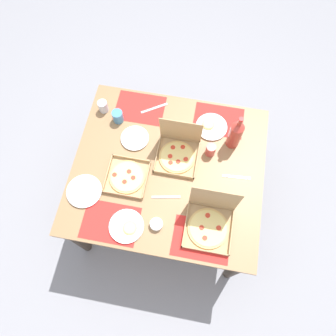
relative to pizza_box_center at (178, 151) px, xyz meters
name	(u,v)px	position (x,y,z in m)	size (l,w,h in m)	color
ground_plane	(168,200)	(-0.05, -0.11, -0.78)	(6.00, 6.00, 0.00)	gray
dining_table	(168,173)	(-0.05, -0.11, -0.15)	(1.30, 1.18, 0.73)	#3F3328
placemat_near_left	(110,222)	(-0.34, -0.55, -0.05)	(0.36, 0.26, 0.00)	red
placemat_near_right	(201,239)	(0.25, -0.55, -0.05)	(0.36, 0.26, 0.00)	red
placemat_far_left	(140,108)	(-0.34, 0.32, -0.05)	(0.36, 0.26, 0.00)	red
placemat_far_right	(218,120)	(0.25, 0.32, -0.05)	(0.36, 0.26, 0.00)	red
pizza_box_center	(178,151)	(0.00, 0.00, 0.00)	(0.28, 0.29, 0.32)	tan
pizza_box_corner_right	(209,222)	(0.28, -0.45, 0.00)	(0.30, 0.30, 0.33)	tan
pizza_box_edge_far	(127,177)	(-0.30, -0.23, -0.04)	(0.27, 0.27, 0.04)	tan
plate_near_right	(84,191)	(-0.56, -0.38, -0.04)	(0.23, 0.23, 0.02)	white
plate_near_left	(211,127)	(0.20, 0.26, -0.04)	(0.23, 0.23, 0.03)	white
plate_far_left	(135,138)	(-0.32, 0.06, -0.04)	(0.20, 0.20, 0.02)	white
plate_middle	(127,226)	(-0.23, -0.56, -0.04)	(0.22, 0.22, 0.03)	white
soda_bottle	(235,134)	(0.36, 0.16, 0.08)	(0.09, 0.09, 0.32)	#B2382D
cup_spare	(103,106)	(-0.60, 0.26, 0.00)	(0.07, 0.07, 0.09)	silver
cup_dark	(118,116)	(-0.47, 0.20, 0.00)	(0.08, 0.08, 0.09)	teal
cup_red	(211,150)	(0.22, 0.05, 0.00)	(0.07, 0.07, 0.09)	#BF4742
condiment_bowl	(156,224)	(-0.05, -0.52, -0.03)	(0.08, 0.08, 0.04)	white
knife_by_far_left	(154,108)	(-0.24, 0.34, -0.05)	(0.21, 0.02, 0.01)	#B7B7BC
fork_by_near_right	(236,177)	(0.42, -0.10, -0.05)	(0.19, 0.02, 0.01)	#B7B7BC
fork_by_far_right	(166,197)	(-0.02, -0.32, -0.05)	(0.19, 0.02, 0.01)	#B7B7BC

